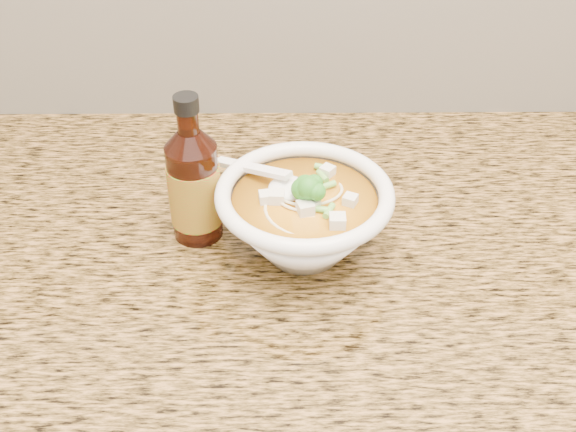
{
  "coord_description": "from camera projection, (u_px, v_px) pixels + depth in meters",
  "views": [
    {
      "loc": [
        -0.18,
        0.94,
        1.51
      ],
      "look_at": [
        -0.17,
        1.63,
        0.96
      ],
      "focal_mm": 45.0,
      "sensor_mm": 36.0,
      "label": 1
    }
  ],
  "objects": [
    {
      "name": "hot_sauce_bottle",
      "position": [
        194.0,
        185.0,
        0.9
      ],
      "size": [
        0.08,
        0.08,
        0.2
      ],
      "rotation": [
        0.0,
        0.0,
        0.19
      ],
      "color": "#340F07",
      "rests_on": "counter_slab"
    },
    {
      "name": "soup_bowl",
      "position": [
        304.0,
        219.0,
        0.89
      ],
      "size": [
        0.22,
        0.22,
        0.12
      ],
      "rotation": [
        0.0,
        0.0,
        -0.42
      ],
      "color": "white",
      "rests_on": "counter_slab"
    },
    {
      "name": "counter_slab",
      "position": [
        416.0,
        241.0,
        0.96
      ],
      "size": [
        4.0,
        0.68,
        0.04
      ],
      "primitive_type": "cube",
      "color": "olive",
      "rests_on": "cabinet"
    }
  ]
}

